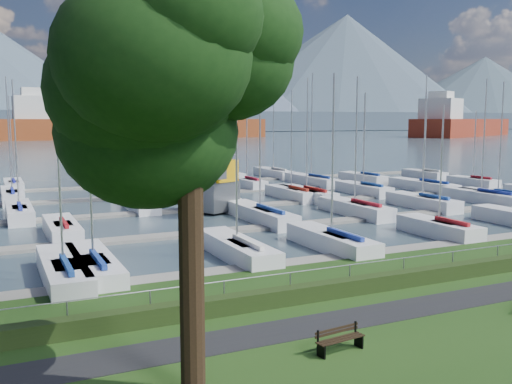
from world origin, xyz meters
TOP-DOWN VIEW (x-y plane):
  - path at (0.00, -3.00)m, footprint 160.00×2.00m
  - water at (0.00, 260.00)m, footprint 800.00×540.00m
  - hedge at (0.00, -0.40)m, footprint 80.00×0.70m
  - fence at (0.00, 0.00)m, footprint 80.00×0.04m
  - foothill at (0.00, 330.00)m, footprint 900.00×80.00m
  - mountains at (7.35, 404.62)m, footprint 1190.00×360.00m
  - docks at (0.00, 26.00)m, footprint 90.00×41.60m
  - bench_left at (-5.08, -5.42)m, footprint 1.84×0.63m
  - tree at (-10.91, -5.91)m, footprint 6.56×7.23m
  - crane at (2.30, 25.71)m, footprint 7.96×12.82m
  - cargo_ship_mid at (33.69, 209.29)m, footprint 109.23×20.34m
  - cargo_ship_east at (178.09, 175.85)m, footprint 76.70×48.80m
  - sailboat_fleet at (-0.91, 28.45)m, footprint 75.84×49.47m

SIDE VIEW (x-z plane):
  - water at x=0.00m, z-range -0.50..-0.30m
  - docks at x=0.00m, z-range -0.34..-0.09m
  - path at x=0.00m, z-range -0.01..0.03m
  - hedge at x=0.00m, z-range 0.00..0.70m
  - bench_left at x=-5.08m, z-range -0.01..0.84m
  - fence at x=0.00m, z-range 1.18..1.22m
  - cargo_ship_mid at x=33.69m, z-range -7.29..14.21m
  - cargo_ship_east at x=178.09m, z-range -6.94..14.56m
  - crane at x=2.30m, z-range -5.85..16.50m
  - sailboat_fleet at x=-0.91m, z-range -1.37..12.13m
  - foothill at x=0.00m, z-range 0.00..12.00m
  - tree at x=-10.91m, z-range 2.67..14.48m
  - mountains at x=7.35m, z-range -10.82..104.18m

